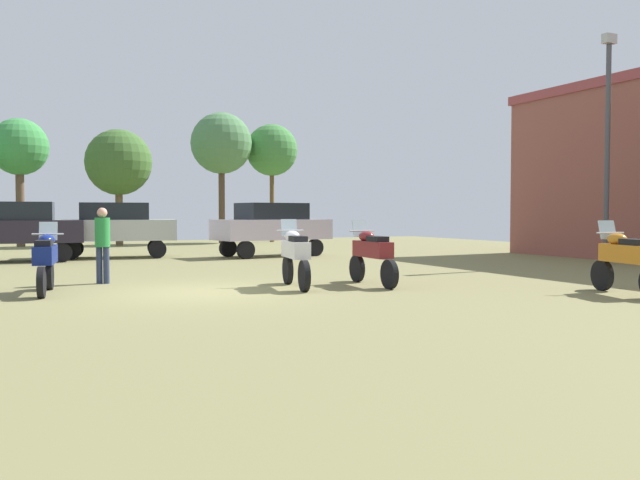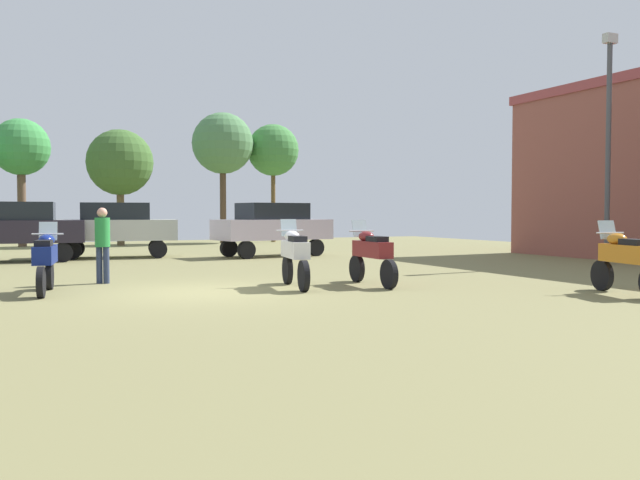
# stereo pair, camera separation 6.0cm
# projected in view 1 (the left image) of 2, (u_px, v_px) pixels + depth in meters

# --- Properties ---
(ground_plane) EXTENTS (44.00, 52.00, 0.02)m
(ground_plane) POSITION_uv_depth(u_px,v_px,m) (203.00, 293.00, 13.77)
(ground_plane) COLOR olive
(motorcycle_1) EXTENTS (0.68, 2.20, 1.49)m
(motorcycle_1) POSITION_uv_depth(u_px,v_px,m) (295.00, 254.00, 14.58)
(motorcycle_1) COLOR black
(motorcycle_1) RESTS_ON ground
(motorcycle_2) EXTENTS (0.66, 2.11, 1.45)m
(motorcycle_2) POSITION_uv_depth(u_px,v_px,m) (46.00, 259.00, 13.50)
(motorcycle_2) COLOR black
(motorcycle_2) RESTS_ON ground
(motorcycle_3) EXTENTS (0.62, 2.26, 1.47)m
(motorcycle_3) POSITION_uv_depth(u_px,v_px,m) (372.00, 253.00, 15.07)
(motorcycle_3) COLOR black
(motorcycle_3) RESTS_ON ground
(motorcycle_4) EXTENTS (0.75, 2.15, 1.48)m
(motorcycle_4) POSITION_uv_depth(u_px,v_px,m) (625.00, 258.00, 13.31)
(motorcycle_4) COLOR black
(motorcycle_4) RESTS_ON ground
(car_1) EXTENTS (4.52, 2.40, 2.00)m
(car_1) POSITION_uv_depth(u_px,v_px,m) (272.00, 225.00, 24.98)
(car_1) COLOR black
(car_1) RESTS_ON ground
(car_2) EXTENTS (4.54, 2.48, 2.00)m
(car_2) POSITION_uv_depth(u_px,v_px,m) (115.00, 226.00, 24.33)
(car_2) COLOR black
(car_2) RESTS_ON ground
(car_3) EXTENTS (4.47, 2.25, 2.00)m
(car_3) POSITION_uv_depth(u_px,v_px,m) (16.00, 227.00, 22.29)
(car_3) COLOR black
(car_3) RESTS_ON ground
(person_1) EXTENTS (0.47, 0.47, 1.76)m
(person_1) POSITION_uv_depth(u_px,v_px,m) (102.00, 239.00, 15.41)
(person_1) COLOR #29344F
(person_1) RESTS_ON ground
(tree_1) EXTENTS (2.72, 2.72, 6.16)m
(tree_1) POSITION_uv_depth(u_px,v_px,m) (19.00, 149.00, 32.01)
(tree_1) COLOR brown
(tree_1) RESTS_ON ground
(tree_2) EXTENTS (3.26, 3.26, 5.77)m
(tree_2) POSITION_uv_depth(u_px,v_px,m) (119.00, 163.00, 33.10)
(tree_2) COLOR brown
(tree_2) RESTS_ON ground
(tree_6) EXTENTS (2.88, 2.88, 6.58)m
(tree_6) POSITION_uv_depth(u_px,v_px,m) (272.00, 151.00, 37.35)
(tree_6) COLOR brown
(tree_6) RESTS_ON ground
(tree_7) EXTENTS (3.28, 3.28, 7.01)m
(tree_7) POSITION_uv_depth(u_px,v_px,m) (221.00, 144.00, 35.81)
(tree_7) COLOR #4D3928
(tree_7) RESTS_ON ground
(lamp_post) EXTENTS (0.44, 0.24, 7.25)m
(lamp_post) POSITION_uv_depth(u_px,v_px,m) (607.00, 137.00, 21.08)
(lamp_post) COLOR #47474C
(lamp_post) RESTS_ON ground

